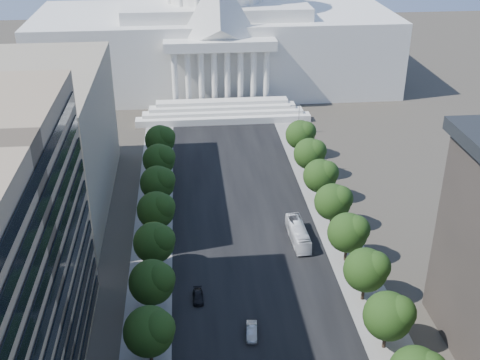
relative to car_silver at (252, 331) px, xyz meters
name	(u,v)px	position (x,y,z in m)	size (l,w,h in m)	color
road_asphalt	(242,217)	(2.23, 37.34, -0.79)	(30.00, 260.00, 0.01)	black
sidewalk_left	(154,222)	(-16.77, 37.34, -0.79)	(8.00, 260.00, 0.02)	gray
sidewalk_right	(329,213)	(21.23, 37.34, -0.79)	(8.00, 260.00, 0.02)	gray
capitol	(215,26)	(2.23, 132.23, 19.22)	(120.00, 56.00, 73.00)	white
office_block_left_far	(13,144)	(-45.77, 47.34, 14.21)	(38.00, 52.00, 30.00)	gray
tree_l_d	(151,330)	(-15.43, -4.85, 5.66)	(7.79, 7.60, 9.97)	#33261C
tree_l_e	(154,281)	(-15.43, 7.15, 5.66)	(7.79, 7.60, 9.97)	#33261C
tree_l_f	(156,242)	(-15.43, 19.15, 5.66)	(7.79, 7.60, 9.97)	#33261C
tree_l_g	(157,209)	(-15.43, 31.15, 5.66)	(7.79, 7.60, 9.97)	#33261C
tree_l_h	(159,182)	(-15.43, 43.15, 5.66)	(7.79, 7.60, 9.97)	#33261C
tree_l_i	(160,159)	(-15.43, 55.15, 5.66)	(7.79, 7.60, 9.97)	#33261C
tree_l_j	(161,139)	(-15.43, 67.15, 5.66)	(7.79, 7.60, 9.97)	#33261C
tree_r_d	(391,315)	(20.57, -4.85, 5.66)	(7.79, 7.60, 9.97)	#33261C
tree_r_e	(368,269)	(20.57, 7.15, 5.66)	(7.79, 7.60, 9.97)	#33261C
tree_r_f	(350,232)	(20.57, 19.15, 5.66)	(7.79, 7.60, 9.97)	#33261C
tree_r_g	(334,201)	(20.57, 31.15, 5.66)	(7.79, 7.60, 9.97)	#33261C
tree_r_h	(322,175)	(20.57, 43.15, 5.66)	(7.79, 7.60, 9.97)	#33261C
tree_r_i	(311,153)	(20.57, 55.15, 5.66)	(7.79, 7.60, 9.97)	#33261C
tree_r_j	(302,134)	(20.57, 67.15, 5.66)	(7.79, 7.60, 9.97)	#33261C
streetlight_c	(376,271)	(22.13, 7.34, 5.03)	(2.61, 0.44, 9.00)	gray
streetlight_d	(340,200)	(22.13, 32.34, 5.03)	(2.61, 0.44, 9.00)	gray
streetlight_e	(315,151)	(22.13, 57.34, 5.03)	(2.61, 0.44, 9.00)	gray
streetlight_f	(297,115)	(22.13, 82.34, 5.03)	(2.61, 0.44, 9.00)	gray
car_silver	(252,331)	(0.00, 0.00, 0.00)	(1.68, 4.82, 1.59)	#94969B
car_dark_b	(198,297)	(-8.24, 9.90, -0.15)	(1.81, 4.45, 1.29)	black
city_bus	(298,233)	(12.45, 26.96, 0.92)	(2.87, 12.27, 3.42)	white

